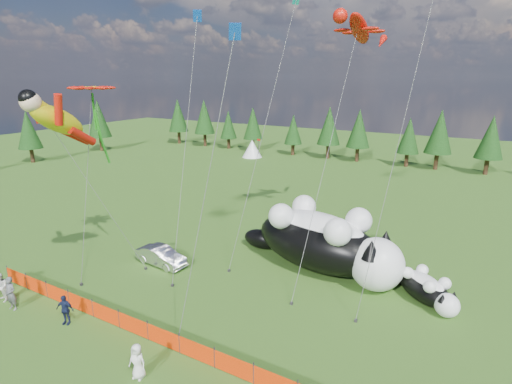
% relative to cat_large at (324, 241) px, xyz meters
% --- Properties ---
extents(ground, '(160.00, 160.00, 0.00)m').
position_rel_cat_large_xyz_m(ground, '(-5.83, -8.36, -2.11)').
color(ground, '#16380A').
rests_on(ground, ground).
extents(safety_fence, '(22.06, 0.06, 1.10)m').
position_rel_cat_large_xyz_m(safety_fence, '(-5.83, -11.36, -1.60)').
color(safety_fence, '#262626').
rests_on(safety_fence, ground).
extents(tree_line, '(90.00, 4.00, 8.00)m').
position_rel_cat_large_xyz_m(tree_line, '(-5.83, 36.64, 1.89)').
color(tree_line, black).
rests_on(tree_line, ground).
extents(festival_tents, '(50.00, 3.20, 2.80)m').
position_rel_cat_large_xyz_m(festival_tents, '(5.17, 31.64, -0.71)').
color(festival_tents, white).
rests_on(festival_tents, ground).
extents(cat_large, '(12.19, 6.10, 4.44)m').
position_rel_cat_large_xyz_m(cat_large, '(0.00, 0.00, 0.00)').
color(cat_large, black).
rests_on(cat_large, ground).
extents(cat_small, '(4.13, 3.72, 1.79)m').
position_rel_cat_large_xyz_m(cat_small, '(6.60, -0.87, -1.26)').
color(cat_small, black).
rests_on(cat_small, ground).
extents(car, '(3.97, 1.66, 1.28)m').
position_rel_cat_large_xyz_m(car, '(-9.97, -4.78, -1.47)').
color(car, silver).
rests_on(car, ground).
extents(spectator_a, '(0.75, 0.54, 1.95)m').
position_rel_cat_large_xyz_m(spectator_a, '(-13.39, -13.07, -1.13)').
color(spectator_a, '#56575B').
rests_on(spectator_a, ground).
extents(spectator_b, '(0.95, 0.71, 1.75)m').
position_rel_cat_large_xyz_m(spectator_b, '(-14.75, -12.88, -1.23)').
color(spectator_b, white).
rests_on(spectator_b, ground).
extents(spectator_c, '(1.08, 0.80, 1.65)m').
position_rel_cat_large_xyz_m(spectator_c, '(-9.59, -12.46, -1.28)').
color(spectator_c, '#161E3D').
rests_on(spectator_c, ground).
extents(spectator_e, '(0.87, 0.63, 1.64)m').
position_rel_cat_large_xyz_m(spectator_e, '(-3.37, -13.46, -1.29)').
color(spectator_e, white).
rests_on(spectator_e, ground).
extents(superhero_kite, '(4.39, 6.39, 12.53)m').
position_rel_cat_large_xyz_m(superhero_kite, '(-11.89, -9.84, 8.17)').
color(superhero_kite, '#D8C60B').
rests_on(superhero_kite, ground).
extents(gecko_kite, '(3.85, 14.73, 19.24)m').
position_rel_cat_large_xyz_m(gecko_kite, '(-0.38, 6.30, 13.64)').
color(gecko_kite, red).
rests_on(gecko_kite, ground).
extents(flower_kite, '(3.52, 4.35, 12.09)m').
position_rel_cat_large_xyz_m(flower_kite, '(-12.53, -6.93, 9.62)').
color(flower_kite, red).
rests_on(flower_kite, ground).
extents(diamond_kite_a, '(2.02, 5.99, 17.38)m').
position_rel_cat_large_xyz_m(diamond_kite_a, '(-8.73, -1.50, 13.33)').
color(diamond_kite_a, '#0B44AA').
rests_on(diamond_kite_a, ground).
extents(diamond_kite_c, '(2.64, 2.61, 14.96)m').
position_rel_cat_large_xyz_m(diamond_kite_c, '(-1.21, -9.06, 11.28)').
color(diamond_kite_c, '#0B44AA').
rests_on(diamond_kite_c, ground).
extents(diamond_kite_d, '(1.67, 7.46, 18.82)m').
position_rel_cat_large_xyz_m(diamond_kite_d, '(-4.10, 3.09, 14.35)').
color(diamond_kite_d, '#0C9780').
rests_on(diamond_kite_d, ground).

